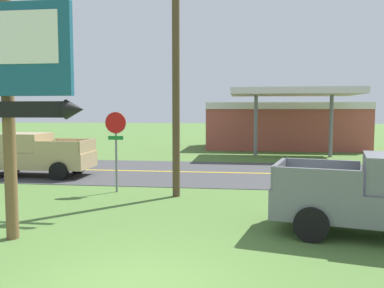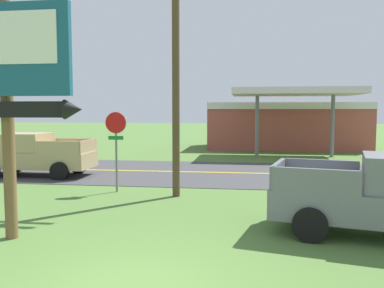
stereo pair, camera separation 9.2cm
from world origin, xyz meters
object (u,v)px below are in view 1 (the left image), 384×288
object	(u,v)px
utility_pole	(176,62)
gas_station	(284,124)
pickup_tan_on_road	(34,155)
stop_sign	(116,137)
motel_sign	(6,73)

from	to	relation	value
utility_pole	gas_station	bearing A→B (deg)	73.79
utility_pole	pickup_tan_on_road	xyz separation A→B (m)	(-7.21, 3.49, -3.68)
gas_station	pickup_tan_on_road	xyz separation A→B (m)	(-12.68, -15.34, -0.98)
stop_sign	pickup_tan_on_road	size ratio (longest dim) A/B	0.57
gas_station	utility_pole	bearing A→B (deg)	-106.21
motel_sign	utility_pole	xyz separation A→B (m)	(2.95, 5.23, 0.81)
stop_sign	pickup_tan_on_road	xyz separation A→B (m)	(-4.90, 3.04, -1.06)
stop_sign	pickup_tan_on_road	world-z (taller)	stop_sign
gas_station	pickup_tan_on_road	world-z (taller)	gas_station
motel_sign	stop_sign	world-z (taller)	motel_sign
stop_sign	utility_pole	size ratio (longest dim) A/B	0.34
utility_pole	pickup_tan_on_road	distance (m)	8.81
stop_sign	utility_pole	xyz separation A→B (m)	(2.31, -0.45, 2.61)
motel_sign	gas_station	size ratio (longest dim) A/B	0.47
utility_pole	pickup_tan_on_road	size ratio (longest dim) A/B	1.66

